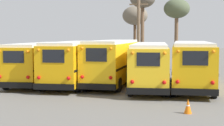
# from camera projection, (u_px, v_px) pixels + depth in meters

# --- Properties ---
(ground_plane) EXTENTS (160.00, 160.00, 0.00)m
(ground_plane) POSITION_uv_depth(u_px,v_px,m) (112.00, 85.00, 24.98)
(ground_plane) COLOR #66635E
(school_bus_0) EXTENTS (2.97, 10.26, 3.04)m
(school_bus_0) POSITION_uv_depth(u_px,v_px,m) (41.00, 61.00, 26.33)
(school_bus_0) COLOR #E5A00C
(school_bus_0) RESTS_ON ground
(school_bus_1) EXTENTS (2.83, 9.83, 3.16)m
(school_bus_1) POSITION_uv_depth(u_px,v_px,m) (74.00, 61.00, 25.29)
(school_bus_1) COLOR #E5A00C
(school_bus_1) RESTS_ON ground
(school_bus_2) EXTENTS (2.79, 9.92, 3.26)m
(school_bus_2) POSITION_uv_depth(u_px,v_px,m) (113.00, 60.00, 25.43)
(school_bus_2) COLOR yellow
(school_bus_2) RESTS_ON ground
(school_bus_3) EXTENTS (2.89, 10.23, 3.07)m
(school_bus_3) POSITION_uv_depth(u_px,v_px,m) (150.00, 63.00, 23.77)
(school_bus_3) COLOR yellow
(school_bus_3) RESTS_ON ground
(school_bus_4) EXTENTS (2.65, 10.39, 3.17)m
(school_bus_4) POSITION_uv_depth(u_px,v_px,m) (191.00, 63.00, 23.57)
(school_bus_4) COLOR #EAAA0F
(school_bus_4) RESTS_ON ground
(utility_pole) EXTENTS (1.80, 0.31, 7.55)m
(utility_pole) POSITION_uv_depth(u_px,v_px,m) (138.00, 32.00, 33.57)
(utility_pole) COLOR brown
(utility_pole) RESTS_ON ground
(bare_tree_0) EXTENTS (2.68, 2.68, 8.51)m
(bare_tree_0) POSITION_uv_depth(u_px,v_px,m) (143.00, 1.00, 35.76)
(bare_tree_0) COLOR brown
(bare_tree_0) RESTS_ON ground
(bare_tree_1) EXTENTS (2.71, 2.71, 7.46)m
(bare_tree_1) POSITION_uv_depth(u_px,v_px,m) (177.00, 10.00, 35.94)
(bare_tree_1) COLOR brown
(bare_tree_1) RESTS_ON ground
(bare_tree_2) EXTENTS (3.15, 3.15, 7.29)m
(bare_tree_2) POSITION_uv_depth(u_px,v_px,m) (135.00, 16.00, 42.80)
(bare_tree_2) COLOR brown
(bare_tree_2) RESTS_ON ground
(traffic_cone) EXTENTS (0.36, 0.36, 0.69)m
(traffic_cone) POSITION_uv_depth(u_px,v_px,m) (188.00, 106.00, 15.84)
(traffic_cone) COLOR orange
(traffic_cone) RESTS_ON ground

